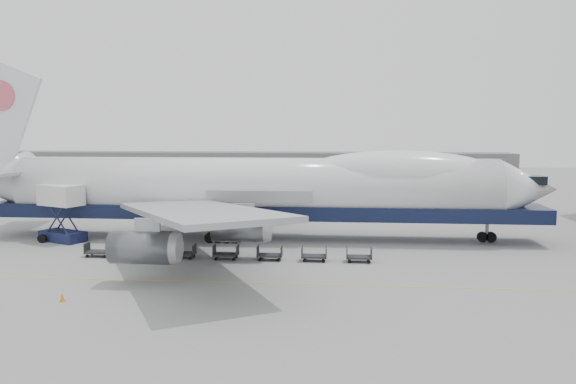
# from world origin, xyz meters

# --- Properties ---
(ground) EXTENTS (260.00, 260.00, 0.00)m
(ground) POSITION_xyz_m (0.00, 0.00, 0.00)
(ground) COLOR gray
(ground) RESTS_ON ground
(apron_line) EXTENTS (60.00, 0.15, 0.01)m
(apron_line) POSITION_xyz_m (0.00, -6.00, 0.01)
(apron_line) COLOR gold
(apron_line) RESTS_ON ground
(hangar) EXTENTS (110.00, 8.00, 7.00)m
(hangar) POSITION_xyz_m (-10.00, 70.00, 3.50)
(hangar) COLOR slate
(hangar) RESTS_ON ground
(airliner) EXTENTS (67.00, 55.30, 19.98)m
(airliner) POSITION_xyz_m (0.64, 12.00, 5.62)
(airliner) COLOR white
(airliner) RESTS_ON ground
(catering_truck) EXTENTS (5.54, 4.75, 6.10)m
(catering_truck) POSITION_xyz_m (-20.30, 8.49, 3.44)
(catering_truck) COLOR #161D44
(catering_truck) RESTS_ON ground
(traffic_cone) EXTENTS (0.39, 0.39, 0.57)m
(traffic_cone) POSITION_xyz_m (-10.11, -11.80, 0.27)
(traffic_cone) COLOR orange
(traffic_cone) RESTS_ON ground
(dolly_0) EXTENTS (2.30, 1.35, 1.30)m
(dolly_0) POSITION_xyz_m (-13.43, 1.77, 0.53)
(dolly_0) COLOR #2D2D30
(dolly_0) RESTS_ON ground
(dolly_1) EXTENTS (2.30, 1.35, 1.30)m
(dolly_1) POSITION_xyz_m (-9.34, 1.77, 0.53)
(dolly_1) COLOR #2D2D30
(dolly_1) RESTS_ON ground
(dolly_2) EXTENTS (2.30, 1.35, 1.30)m
(dolly_2) POSITION_xyz_m (-5.25, 1.77, 0.53)
(dolly_2) COLOR #2D2D30
(dolly_2) RESTS_ON ground
(dolly_3) EXTENTS (2.30, 1.35, 1.30)m
(dolly_3) POSITION_xyz_m (-1.17, 1.77, 0.53)
(dolly_3) COLOR #2D2D30
(dolly_3) RESTS_ON ground
(dolly_4) EXTENTS (2.30, 1.35, 1.30)m
(dolly_4) POSITION_xyz_m (2.92, 1.77, 0.53)
(dolly_4) COLOR #2D2D30
(dolly_4) RESTS_ON ground
(dolly_5) EXTENTS (2.30, 1.35, 1.30)m
(dolly_5) POSITION_xyz_m (7.00, 1.77, 0.53)
(dolly_5) COLOR #2D2D30
(dolly_5) RESTS_ON ground
(dolly_6) EXTENTS (2.30, 1.35, 1.30)m
(dolly_6) POSITION_xyz_m (11.09, 1.77, 0.53)
(dolly_6) COLOR #2D2D30
(dolly_6) RESTS_ON ground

